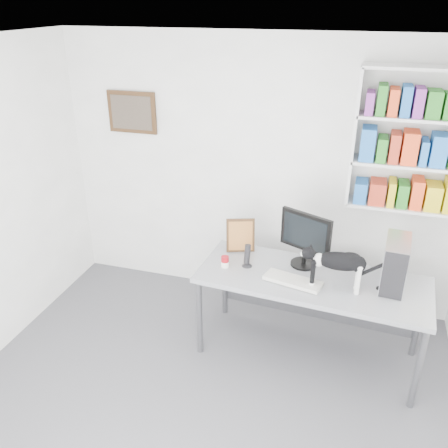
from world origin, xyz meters
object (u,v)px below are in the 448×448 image
object	(u,v)px
monitor	(305,239)
pc_tower	(395,263)
leaning_print	(240,235)
soup_can	(225,262)
bookshelf	(415,141)
desk	(309,317)
speaker	(247,255)
cat	(338,270)
keyboard	(293,280)

from	to	relation	value
monitor	pc_tower	bearing A→B (deg)	14.86
leaning_print	soup_can	bearing A→B (deg)	-117.71
bookshelf	desk	world-z (taller)	bookshelf
desk	speaker	world-z (taller)	speaker
speaker	soup_can	world-z (taller)	speaker
pc_tower	desk	bearing A→B (deg)	-168.82
pc_tower	speaker	world-z (taller)	pc_tower
speaker	soup_can	distance (m)	0.20
desk	leaning_print	size ratio (longest dim) A/B	5.95
monitor	cat	bearing A→B (deg)	-21.53
pc_tower	cat	size ratio (longest dim) A/B	0.72
soup_can	pc_tower	bearing A→B (deg)	4.39
monitor	speaker	bearing A→B (deg)	-137.01
monitor	keyboard	world-z (taller)	monitor
keyboard	pc_tower	xyz separation A→B (m)	(0.79, 0.19, 0.19)
bookshelf	leaning_print	xyz separation A→B (m)	(-1.40, -0.44, -0.88)
monitor	soup_can	bearing A→B (deg)	-136.66
pc_tower	keyboard	bearing A→B (deg)	-162.07
leaning_print	monitor	bearing A→B (deg)	-28.01
keyboard	leaning_print	xyz separation A→B (m)	(-0.56, 0.41, 0.14)
leaning_print	cat	world-z (taller)	cat
bookshelf	desk	size ratio (longest dim) A/B	0.64
speaker	cat	bearing A→B (deg)	1.83
monitor	cat	size ratio (longest dim) A/B	0.89
monitor	bookshelf	bearing A→B (deg)	58.36
monitor	speaker	world-z (taller)	monitor
leaning_print	cat	bearing A→B (deg)	-43.03
speaker	leaning_print	size ratio (longest dim) A/B	0.67
desk	keyboard	world-z (taller)	keyboard
desk	monitor	world-z (taller)	monitor
pc_tower	soup_can	world-z (taller)	pc_tower
leaning_print	soup_can	world-z (taller)	leaning_print
desk	keyboard	size ratio (longest dim) A/B	4.04
bookshelf	leaning_print	distance (m)	1.71
desk	leaning_print	bearing A→B (deg)	161.54
speaker	cat	xyz separation A→B (m)	(0.78, -0.15, 0.07)
leaning_print	bookshelf	bearing A→B (deg)	-1.24
pc_tower	monitor	bearing A→B (deg)	175.10
soup_can	cat	xyz separation A→B (m)	(0.97, -0.08, 0.13)
keyboard	pc_tower	distance (m)	0.83
speaker	pc_tower	bearing A→B (deg)	14.71
monitor	leaning_print	xyz separation A→B (m)	(-0.61, 0.10, -0.09)
keyboard	soup_can	xyz separation A→B (m)	(-0.62, 0.08, 0.03)
keyboard	cat	distance (m)	0.38
pc_tower	soup_can	bearing A→B (deg)	-171.22
speaker	soup_can	xyz separation A→B (m)	(-0.18, -0.07, -0.06)
keyboard	bookshelf	bearing A→B (deg)	57.64
desk	pc_tower	xyz separation A→B (m)	(0.64, 0.08, 0.61)
leaning_print	cat	distance (m)	1.00
soup_can	bookshelf	bearing A→B (deg)	27.88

